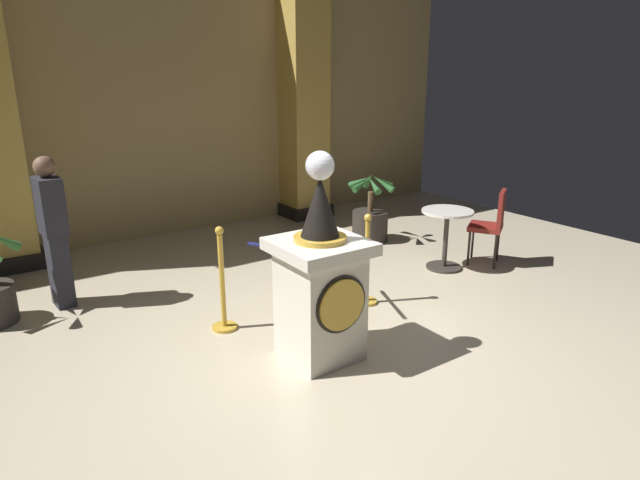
# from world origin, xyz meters

# --- Properties ---
(ground_plane) EXTENTS (10.62, 10.62, 0.00)m
(ground_plane) POSITION_xyz_m (0.00, 0.00, 0.00)
(ground_plane) COLOR beige
(back_wall) EXTENTS (10.62, 0.16, 3.83)m
(back_wall) POSITION_xyz_m (0.00, 4.51, 1.92)
(back_wall) COLOR tan
(back_wall) RESTS_ON ground_plane
(pedestal_clock) EXTENTS (0.73, 0.73, 1.78)m
(pedestal_clock) POSITION_xyz_m (-0.30, 0.01, 0.68)
(pedestal_clock) COLOR silver
(pedestal_clock) RESTS_ON ground_plane
(stanchion_near) EXTENTS (0.24, 0.24, 0.98)m
(stanchion_near) POSITION_xyz_m (0.75, 0.67, 0.34)
(stanchion_near) COLOR gold
(stanchion_near) RESTS_ON ground_plane
(stanchion_far) EXTENTS (0.24, 0.24, 1.02)m
(stanchion_far) POSITION_xyz_m (-0.75, 0.97, 0.36)
(stanchion_far) COLOR gold
(stanchion_far) RESTS_ON ground_plane
(velvet_rope) EXTENTS (0.94, 0.92, 0.22)m
(velvet_rope) POSITION_xyz_m (-0.00, 0.82, 0.79)
(velvet_rope) COLOR #141947
(column_right) EXTENTS (0.78, 0.78, 3.68)m
(column_right) POSITION_xyz_m (2.26, 4.19, 1.83)
(column_right) COLOR black
(column_right) RESTS_ON ground_plane
(potted_palm_right) EXTENTS (0.72, 0.66, 1.02)m
(potted_palm_right) POSITION_xyz_m (2.23, 2.38, 0.32)
(potted_palm_right) COLOR #2D2823
(potted_palm_right) RESTS_ON ground_plane
(bystander_guest) EXTENTS (0.24, 0.37, 1.58)m
(bystander_guest) POSITION_xyz_m (-1.90, 2.45, 0.83)
(bystander_guest) COLOR #26262D
(bystander_guest) RESTS_ON ground_plane
(cafe_table) EXTENTS (0.63, 0.63, 0.75)m
(cafe_table) POSITION_xyz_m (2.24, 0.94, 0.48)
(cafe_table) COLOR #332D28
(cafe_table) RESTS_ON ground_plane
(cafe_chair_red) EXTENTS (0.55, 0.55, 0.96)m
(cafe_chair_red) POSITION_xyz_m (2.83, 0.72, 0.57)
(cafe_chair_red) COLOR black
(cafe_chair_red) RESTS_ON ground_plane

